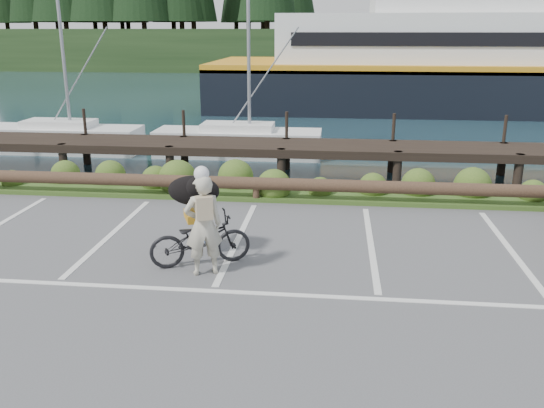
{
  "coord_description": "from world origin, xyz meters",
  "views": [
    {
      "loc": [
        1.85,
        -8.57,
        3.99
      ],
      "look_at": [
        0.8,
        0.85,
        1.1
      ],
      "focal_mm": 38.0,
      "sensor_mm": 36.0,
      "label": 1
    }
  ],
  "objects": [
    {
      "name": "ground",
      "position": [
        0.0,
        0.0,
        0.0
      ],
      "size": [
        72.0,
        72.0,
        0.0
      ],
      "primitive_type": "plane",
      "color": "#4D4D4F"
    },
    {
      "name": "harbor_backdrop",
      "position": [
        0.39,
        78.52,
        -0.0
      ],
      "size": [
        170.0,
        160.0,
        30.0
      ],
      "color": "#172F39",
      "rests_on": "ground"
    },
    {
      "name": "vegetation_strip",
      "position": [
        0.0,
        5.3,
        0.05
      ],
      "size": [
        34.0,
        1.6,
        0.1
      ],
      "primitive_type": "cube",
      "color": "#3D5B21",
      "rests_on": "ground"
    },
    {
      "name": "log_rail",
      "position": [
        0.0,
        4.6,
        0.0
      ],
      "size": [
        32.0,
        0.3,
        0.6
      ],
      "primitive_type": null,
      "color": "#443021",
      "rests_on": "ground"
    },
    {
      "name": "bicycle",
      "position": [
        -0.44,
        0.66,
        0.46
      ],
      "size": [
        1.87,
        1.24,
        0.93
      ],
      "primitive_type": "imported",
      "rotation": [
        0.0,
        0.0,
        1.96
      ],
      "color": "black",
      "rests_on": "ground"
    },
    {
      "name": "cyclist",
      "position": [
        -0.28,
        0.28,
        0.87
      ],
      "size": [
        0.74,
        0.62,
        1.73
      ],
      "primitive_type": "imported",
      "rotation": [
        0.0,
        0.0,
        3.53
      ],
      "color": "#BAB59E",
      "rests_on": "ground"
    },
    {
      "name": "dog",
      "position": [
        -0.65,
        1.18,
        1.2
      ],
      "size": [
        0.79,
        1.05,
        0.54
      ],
      "primitive_type": "ellipsoid",
      "rotation": [
        0.0,
        0.0,
        1.96
      ],
      "color": "black",
      "rests_on": "bicycle"
    }
  ]
}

